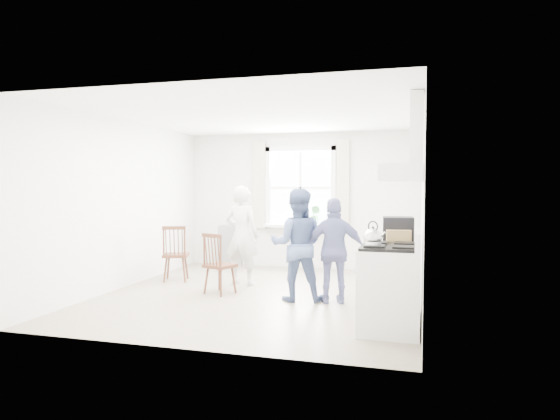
# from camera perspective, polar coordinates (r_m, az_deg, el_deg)

# --- Properties ---
(room_shell) EXTENTS (4.62, 5.12, 2.64)m
(room_shell) POSITION_cam_1_polar(r_m,az_deg,el_deg) (7.23, -2.15, 0.45)
(room_shell) COLOR gray
(room_shell) RESTS_ON ground
(window_assembly) EXTENTS (1.88, 0.24, 1.70)m
(window_assembly) POSITION_cam_1_polar(r_m,az_deg,el_deg) (9.59, 2.32, 2.05)
(window_assembly) COLOR white
(window_assembly) RESTS_ON room_shell
(range_hood) EXTENTS (0.45, 0.76, 0.94)m
(range_hood) POSITION_cam_1_polar(r_m,az_deg,el_deg) (5.54, 14.29, 5.80)
(range_hood) COLOR white
(range_hood) RESTS_ON room_shell
(shelf_unit) EXTENTS (0.40, 0.30, 0.80)m
(shelf_unit) POSITION_cam_1_polar(r_m,az_deg,el_deg) (9.97, -5.72, -4.05)
(shelf_unit) COLOR gray
(shelf_unit) RESTS_ON ground
(gas_stove) EXTENTS (0.68, 0.76, 1.12)m
(gas_stove) POSITION_cam_1_polar(r_m,az_deg,el_deg) (5.65, 12.45, -8.68)
(gas_stove) COLOR silver
(gas_stove) RESTS_ON ground
(kettle) EXTENTS (0.20, 0.20, 0.28)m
(kettle) POSITION_cam_1_polar(r_m,az_deg,el_deg) (5.44, 10.56, -3.14)
(kettle) COLOR silver
(kettle) RESTS_ON gas_stove
(low_cabinet) EXTENTS (0.50, 0.55, 0.90)m
(low_cabinet) POSITION_cam_1_polar(r_m,az_deg,el_deg) (6.34, 13.44, -7.72)
(low_cabinet) COLOR white
(low_cabinet) RESTS_ON ground
(stereo_stack) EXTENTS (0.38, 0.35, 0.32)m
(stereo_stack) POSITION_cam_1_polar(r_m,az_deg,el_deg) (6.20, 13.34, -2.26)
(stereo_stack) COLOR black
(stereo_stack) RESTS_ON low_cabinet
(cardboard_box) EXTENTS (0.31, 0.24, 0.18)m
(cardboard_box) POSITION_cam_1_polar(r_m,az_deg,el_deg) (6.05, 13.36, -3.06)
(cardboard_box) COLOR #9F824D
(cardboard_box) RESTS_ON low_cabinet
(windsor_chair_a) EXTENTS (0.50, 0.49, 0.94)m
(windsor_chair_a) POSITION_cam_1_polar(r_m,az_deg,el_deg) (8.44, -11.93, -4.20)
(windsor_chair_a) COLOR #452316
(windsor_chair_a) RESTS_ON ground
(windsor_chair_b) EXTENTS (0.49, 0.49, 0.91)m
(windsor_chair_b) POSITION_cam_1_polar(r_m,az_deg,el_deg) (7.36, -7.42, -5.35)
(windsor_chair_b) COLOR #452316
(windsor_chair_b) RESTS_ON ground
(person_left) EXTENTS (0.66, 0.66, 1.60)m
(person_left) POSITION_cam_1_polar(r_m,az_deg,el_deg) (8.02, -4.37, -2.90)
(person_left) COLOR silver
(person_left) RESTS_ON ground
(person_mid) EXTENTS (0.89, 0.89, 1.56)m
(person_mid) POSITION_cam_1_polar(r_m,az_deg,el_deg) (6.92, 1.97, -3.99)
(person_mid) COLOR #485985
(person_mid) RESTS_ON ground
(person_right) EXTENTS (1.03, 1.03, 1.43)m
(person_right) POSITION_cam_1_polar(r_m,az_deg,el_deg) (6.82, 6.28, -4.65)
(person_right) COLOR navy
(person_right) RESTS_ON ground
(potted_plant) EXTENTS (0.26, 0.26, 0.37)m
(potted_plant) POSITION_cam_1_polar(r_m,az_deg,el_deg) (9.45, 4.03, -0.58)
(potted_plant) COLOR #347538
(potted_plant) RESTS_ON window_assembly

